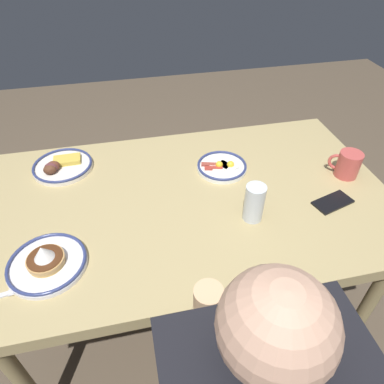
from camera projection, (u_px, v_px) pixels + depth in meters
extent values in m
plane|color=brown|center=(190.00, 308.00, 1.76)|extent=(6.00, 6.00, 0.00)
cube|color=tan|center=(189.00, 202.00, 1.28)|extent=(1.50, 0.89, 0.05)
cylinder|color=#938155|center=(292.00, 194.00, 1.89)|extent=(0.05, 0.05, 0.71)
cylinder|color=#938155|center=(44.00, 232.00, 1.68)|extent=(0.05, 0.05, 0.71)
cylinder|color=#938155|center=(367.00, 306.00, 1.37)|extent=(0.05, 0.05, 0.71)
cylinder|color=#938155|center=(22.00, 381.00, 1.16)|extent=(0.05, 0.05, 0.71)
cylinder|color=silver|center=(63.00, 167.00, 1.39)|extent=(0.24, 0.24, 0.01)
torus|color=navy|center=(62.00, 165.00, 1.39)|extent=(0.23, 0.23, 0.01)
cube|color=gold|center=(67.00, 160.00, 1.40)|extent=(0.11, 0.07, 0.02)
ellipsoid|color=brown|center=(53.00, 166.00, 1.36)|extent=(0.05, 0.04, 0.04)
ellipsoid|color=brown|center=(50.00, 169.00, 1.35)|extent=(0.03, 0.03, 0.03)
ellipsoid|color=brown|center=(51.00, 168.00, 1.35)|extent=(0.05, 0.04, 0.04)
ellipsoid|color=#573321|center=(50.00, 170.00, 1.34)|extent=(0.05, 0.04, 0.04)
cylinder|color=white|center=(222.00, 168.00, 1.39)|extent=(0.20, 0.20, 0.01)
torus|color=navy|center=(222.00, 165.00, 1.38)|extent=(0.20, 0.20, 0.01)
cylinder|color=white|center=(230.00, 165.00, 1.39)|extent=(0.08, 0.08, 0.01)
sphere|color=yellow|center=(230.00, 165.00, 1.38)|extent=(0.03, 0.03, 0.03)
cylinder|color=white|center=(219.00, 166.00, 1.38)|extent=(0.08, 0.08, 0.01)
sphere|color=yellow|center=(219.00, 165.00, 1.38)|extent=(0.03, 0.03, 0.03)
cube|color=#9B4135|center=(212.00, 165.00, 1.39)|extent=(0.09, 0.04, 0.01)
cube|color=#A5352A|center=(214.00, 168.00, 1.37)|extent=(0.07, 0.04, 0.01)
cylinder|color=white|center=(48.00, 265.00, 1.02)|extent=(0.23, 0.23, 0.01)
torus|color=navy|center=(47.00, 262.00, 1.02)|extent=(0.23, 0.23, 0.01)
cylinder|color=tan|center=(47.00, 262.00, 1.02)|extent=(0.11, 0.11, 0.01)
cylinder|color=tan|center=(45.00, 259.00, 1.01)|extent=(0.11, 0.11, 0.01)
cylinder|color=#4C2814|center=(45.00, 258.00, 1.00)|extent=(0.10, 0.10, 0.00)
cone|color=white|center=(42.00, 253.00, 0.99)|extent=(0.06, 0.06, 0.04)
cylinder|color=#BF4C47|center=(349.00, 165.00, 1.33)|extent=(0.09, 0.09, 0.10)
torus|color=#BF4C47|center=(337.00, 162.00, 1.35)|extent=(0.06, 0.05, 0.07)
cylinder|color=brown|center=(351.00, 158.00, 1.31)|extent=(0.07, 0.07, 0.01)
cylinder|color=silver|center=(254.00, 203.00, 1.14)|extent=(0.07, 0.07, 0.14)
cylinder|color=black|center=(254.00, 207.00, 1.15)|extent=(0.06, 0.06, 0.09)
cube|color=black|center=(333.00, 202.00, 1.24)|extent=(0.16, 0.11, 0.01)
cube|color=silver|center=(14.00, 294.00, 0.95)|extent=(0.03, 0.01, 0.00)
cube|color=silver|center=(14.00, 292.00, 0.96)|extent=(0.03, 0.01, 0.00)
cube|color=silver|center=(14.00, 291.00, 0.96)|extent=(0.03, 0.01, 0.00)
cube|color=silver|center=(14.00, 289.00, 0.96)|extent=(0.03, 0.01, 0.00)
sphere|color=tan|center=(277.00, 327.00, 0.55)|extent=(0.20, 0.20, 0.20)
cylinder|color=#E0B081|center=(207.00, 321.00, 0.85)|extent=(0.07, 0.07, 0.26)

